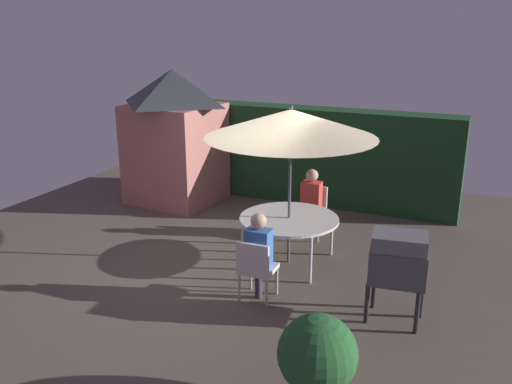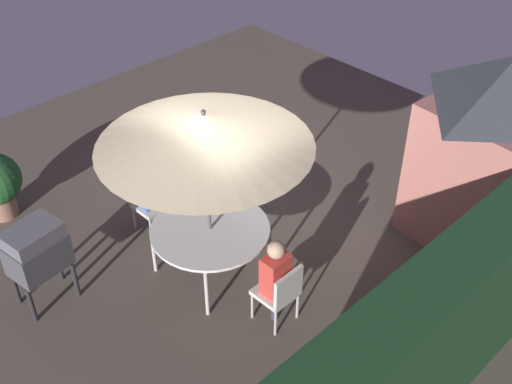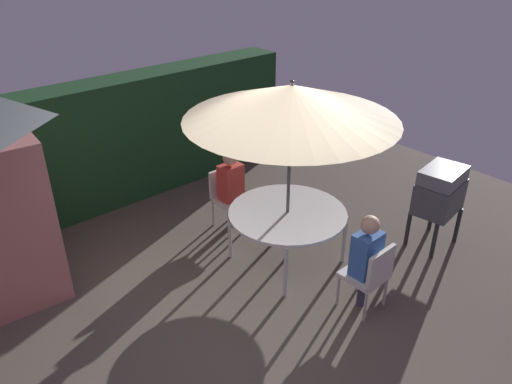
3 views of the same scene
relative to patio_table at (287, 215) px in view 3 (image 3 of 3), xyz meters
The scene contains 9 objects.
ground_plane 1.17m from the patio_table, 155.60° to the right, with size 11.00×11.00×0.00m, color brown.
hedge_backdrop 3.24m from the patio_table, 105.07° to the left, with size 6.42×0.64×2.02m.
patio_table is the anchor object (origin of this frame).
patio_umbrella 1.54m from the patio_table, ahead, with size 2.62×2.62×2.53m.
bbq_grill 2.17m from the patio_table, 30.37° to the right, with size 0.76×0.59×1.20m.
chair_near_shed 1.28m from the patio_table, 91.07° to the left, with size 0.47×0.47×0.90m.
chair_far_side 1.37m from the patio_table, 88.54° to the right, with size 0.47×0.48×0.90m.
person_in_red 1.18m from the patio_table, 91.07° to the left, with size 0.34×0.25×1.26m.
person_in_blue 1.27m from the patio_table, 88.54° to the right, with size 0.35×0.25×1.26m.
Camera 3 is at (-3.18, -3.60, 4.11)m, focal length 34.84 mm.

